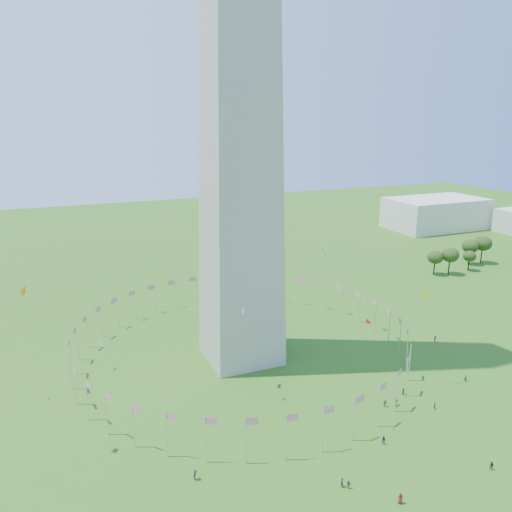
# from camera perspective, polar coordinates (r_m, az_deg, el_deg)

# --- Properties ---
(ground) EXTENTS (600.00, 600.00, 0.00)m
(ground) POSITION_cam_1_polar(r_m,az_deg,el_deg) (89.92, 11.03, -24.68)
(ground) COLOR #255213
(ground) RESTS_ON ground
(flag_ring) EXTENTS (80.24, 80.24, 9.00)m
(flag_ring) POSITION_cam_1_polar(r_m,az_deg,el_deg) (125.21, -1.70, -9.56)
(flag_ring) COLOR silver
(flag_ring) RESTS_ON ground
(gov_building_east_a) EXTENTS (50.00, 30.00, 16.00)m
(gov_building_east_a) POSITION_cam_1_polar(r_m,az_deg,el_deg) (284.77, 19.80, 4.62)
(gov_building_east_a) COLOR beige
(gov_building_east_a) RESTS_ON ground
(crowd) EXTENTS (81.71, 65.90, 1.88)m
(crowd) POSITION_cam_1_polar(r_m,az_deg,el_deg) (94.61, 15.71, -22.03)
(crowd) COLOR #272727
(crowd) RESTS_ON ground
(kites_aloft) EXTENTS (123.65, 69.31, 30.61)m
(kites_aloft) POSITION_cam_1_polar(r_m,az_deg,el_deg) (100.68, 8.42, -6.97)
(kites_aloft) COLOR yellow
(kites_aloft) RESTS_ON ground
(tree_line_east) EXTENTS (53.10, 15.95, 11.07)m
(tree_line_east) POSITION_cam_1_polar(r_m,az_deg,el_deg) (216.92, 24.29, 0.12)
(tree_line_east) COLOR #2E4717
(tree_line_east) RESTS_ON ground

